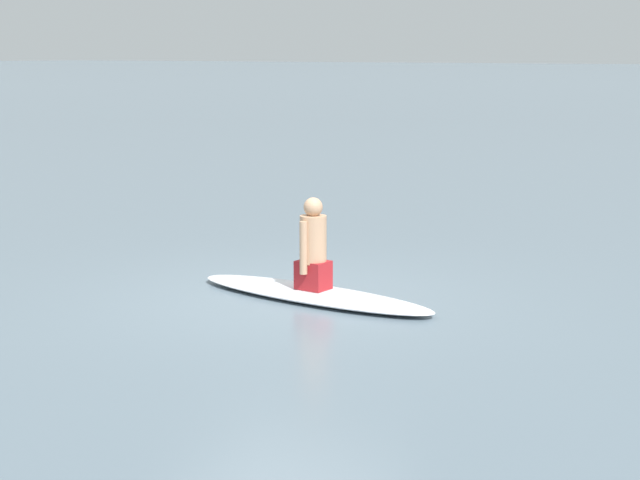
% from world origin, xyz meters
% --- Properties ---
extents(ground_plane, '(400.00, 400.00, 0.00)m').
position_xyz_m(ground_plane, '(0.00, 0.00, 0.00)').
color(ground_plane, slate).
extents(surfboard, '(3.24, 1.05, 0.12)m').
position_xyz_m(surfboard, '(-0.29, -0.14, 0.06)').
color(surfboard, white).
rests_on(surfboard, ground).
extents(person_paddler, '(0.37, 0.46, 1.06)m').
position_xyz_m(person_paddler, '(-0.29, -0.14, 0.60)').
color(person_paddler, '#A51E23').
rests_on(person_paddler, surfboard).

